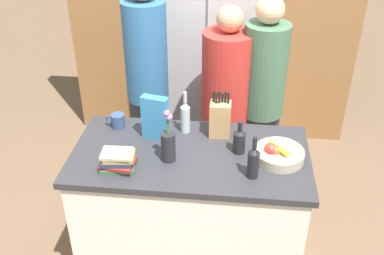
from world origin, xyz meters
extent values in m
cube|color=silver|center=(0.00, 0.00, 0.44)|extent=(1.35, 0.71, 0.89)
cube|color=#2D2D33|center=(0.00, 0.00, 0.91)|extent=(1.41, 0.74, 0.04)
cube|color=olive|center=(0.00, 1.76, 1.30)|extent=(2.61, 0.12, 2.60)
cube|color=#B7B7BC|center=(0.08, 1.40, 0.96)|extent=(0.85, 0.60, 1.92)
cylinder|color=#B7B7BC|center=(0.02, 1.09, 1.05)|extent=(0.02, 0.02, 1.05)
cylinder|color=tan|center=(0.52, -0.01, 0.96)|extent=(0.29, 0.29, 0.06)
torus|color=tan|center=(0.52, -0.01, 0.99)|extent=(0.29, 0.29, 0.02)
sphere|color=red|center=(0.47, -0.01, 0.99)|extent=(0.08, 0.08, 0.08)
sphere|color=red|center=(0.47, -0.02, 0.99)|extent=(0.06, 0.06, 0.06)
sphere|color=#C64C23|center=(0.49, -0.02, 0.99)|extent=(0.07, 0.07, 0.07)
cylinder|color=yellow|center=(0.51, -0.01, 1.01)|extent=(0.12, 0.14, 0.03)
cube|color=tan|center=(0.16, 0.22, 1.04)|extent=(0.13, 0.11, 0.22)
cylinder|color=black|center=(0.12, 0.24, 1.18)|extent=(0.01, 0.01, 0.08)
cylinder|color=black|center=(0.13, 0.22, 1.18)|extent=(0.01, 0.01, 0.08)
cylinder|color=black|center=(0.15, 0.23, 1.19)|extent=(0.01, 0.01, 0.09)
cylinder|color=black|center=(0.17, 0.24, 1.18)|extent=(0.01, 0.01, 0.07)
cylinder|color=black|center=(0.19, 0.24, 1.18)|extent=(0.01, 0.01, 0.08)
cylinder|color=black|center=(0.21, 0.23, 1.18)|extent=(0.01, 0.01, 0.08)
cylinder|color=#232328|center=(-0.12, -0.08, 1.02)|extent=(0.08, 0.08, 0.18)
cylinder|color=#477538|center=(-0.11, -0.08, 1.16)|extent=(0.01, 0.02, 0.11)
sphere|color=#9966B2|center=(-0.11, -0.08, 1.21)|extent=(0.04, 0.04, 0.04)
cylinder|color=#477538|center=(-0.12, -0.07, 1.17)|extent=(0.02, 0.01, 0.13)
sphere|color=#9966B2|center=(-0.12, -0.07, 1.24)|extent=(0.03, 0.03, 0.03)
cylinder|color=#477538|center=(-0.12, -0.08, 1.17)|extent=(0.01, 0.01, 0.13)
sphere|color=#9966B2|center=(-0.13, -0.08, 1.24)|extent=(0.03, 0.03, 0.03)
cylinder|color=#477538|center=(-0.12, -0.09, 1.17)|extent=(0.02, 0.01, 0.13)
sphere|color=#9966B2|center=(-0.12, -0.09, 1.24)|extent=(0.03, 0.03, 0.03)
cube|color=teal|center=(-0.23, 0.15, 1.07)|extent=(0.17, 0.10, 0.28)
cylinder|color=#334770|center=(-0.50, 0.24, 0.97)|extent=(0.09, 0.09, 0.09)
torus|color=#334770|center=(-0.55, 0.25, 0.98)|extent=(0.06, 0.01, 0.06)
cube|color=#3D6047|center=(-0.39, -0.20, 0.94)|extent=(0.20, 0.14, 0.03)
cube|color=maroon|center=(-0.39, -0.20, 0.96)|extent=(0.19, 0.16, 0.02)
cube|color=#2D334C|center=(-0.39, -0.20, 0.99)|extent=(0.18, 0.14, 0.03)
cube|color=#99844C|center=(-0.38, -0.19, 1.01)|extent=(0.18, 0.15, 0.02)
cube|color=#B7A88E|center=(-0.39, -0.20, 1.03)|extent=(0.17, 0.13, 0.02)
cylinder|color=black|center=(0.28, 0.04, 0.99)|extent=(0.07, 0.07, 0.13)
cone|color=black|center=(0.28, 0.04, 1.07)|extent=(0.07, 0.07, 0.03)
cylinder|color=black|center=(0.28, 0.04, 1.11)|extent=(0.03, 0.03, 0.05)
cylinder|color=black|center=(0.36, -0.19, 1.01)|extent=(0.06, 0.06, 0.16)
cone|color=black|center=(0.36, -0.19, 1.10)|extent=(0.06, 0.06, 0.03)
cylinder|color=black|center=(0.36, -0.19, 1.15)|extent=(0.02, 0.02, 0.07)
cylinder|color=#B2BCC1|center=(-0.06, 0.24, 1.01)|extent=(0.06, 0.06, 0.17)
cone|color=#B2BCC1|center=(-0.06, 0.24, 1.12)|extent=(0.06, 0.06, 0.03)
cylinder|color=#B2BCC1|center=(-0.06, 0.24, 1.17)|extent=(0.02, 0.02, 0.07)
cube|color=#383842|center=(-0.41, 0.77, 0.44)|extent=(0.29, 0.25, 0.87)
cylinder|color=#2D6093|center=(-0.41, 0.77, 1.24)|extent=(0.31, 0.31, 0.73)
cube|color=#383842|center=(0.18, 0.74, 0.39)|extent=(0.34, 0.29, 0.77)
cylinder|color=red|center=(0.18, 0.74, 1.09)|extent=(0.37, 0.37, 0.64)
sphere|color=tan|center=(0.18, 0.74, 1.51)|extent=(0.19, 0.19, 0.19)
cube|color=#383842|center=(0.44, 0.75, 0.40)|extent=(0.28, 0.22, 0.81)
cylinder|color=#42664C|center=(0.44, 0.75, 1.14)|extent=(0.31, 0.31, 0.67)
sphere|color=#DBAD89|center=(0.44, 0.75, 1.58)|extent=(0.19, 0.19, 0.19)
camera|label=1|loc=(0.25, -2.17, 2.45)|focal=42.00mm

